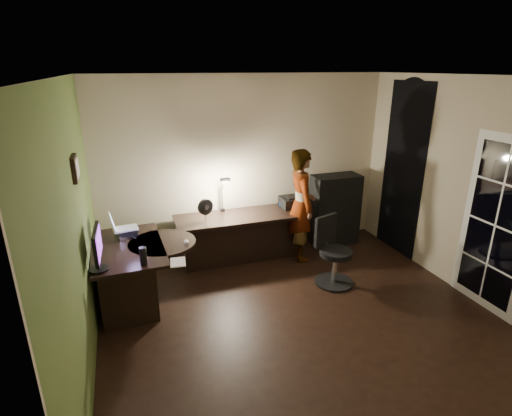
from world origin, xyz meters
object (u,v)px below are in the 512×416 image
object	(u,v)px
desk_left	(131,275)
office_chair	(336,252)
person	(301,205)
desk_right	(241,238)
cabinet	(334,210)
monitor	(97,255)

from	to	relation	value
desk_left	office_chair	size ratio (longest dim) A/B	1.44
person	desk_right	bearing A→B (deg)	83.26
desk_right	cabinet	world-z (taller)	cabinet
monitor	person	bearing A→B (deg)	21.83
person	monitor	bearing A→B (deg)	116.06
office_chair	person	xyz separation A→B (m)	(-0.11, 0.89, 0.38)
cabinet	desk_left	bearing A→B (deg)	-165.16
desk_left	cabinet	xyz separation A→B (m)	(3.25, 0.82, 0.19)
office_chair	monitor	bearing A→B (deg)	163.16
monitor	office_chair	bearing A→B (deg)	4.34
cabinet	person	xyz separation A→B (m)	(-0.76, -0.32, 0.27)
office_chair	person	bearing A→B (deg)	77.82
desk_right	person	bearing A→B (deg)	-12.32
desk_right	monitor	bearing A→B (deg)	-146.99
office_chair	person	size ratio (longest dim) A/B	0.55
desk_left	monitor	world-z (taller)	monitor
office_chair	desk_right	bearing A→B (deg)	113.07
desk_right	office_chair	xyz separation A→B (m)	(1.00, -1.09, 0.10)
cabinet	person	distance (m)	0.87
office_chair	desk_left	bearing A→B (deg)	152.05
office_chair	cabinet	bearing A→B (deg)	42.68
desk_right	cabinet	distance (m)	1.66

